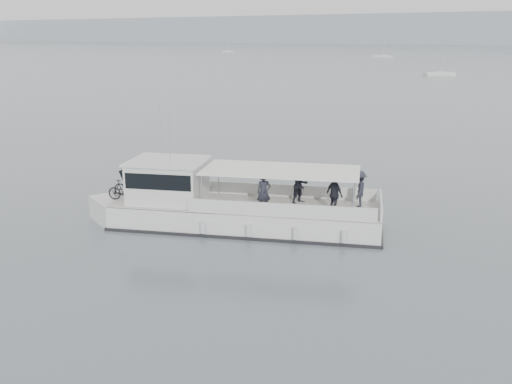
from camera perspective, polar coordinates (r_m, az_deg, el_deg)
The scene contains 3 objects.
ground at distance 25.52m, azimuth 0.27°, elevation -2.19°, with size 1400.00×1400.00×0.00m, color slate.
tour_boat at distance 23.70m, azimuth -3.65°, elevation -1.43°, with size 12.38×6.38×5.25m.
moored_fleet at distance 174.98m, azimuth 21.33°, elevation 11.92°, with size 269.60×338.81×8.97m.
Camera 1 is at (11.78, -21.29, 7.69)m, focal length 40.00 mm.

